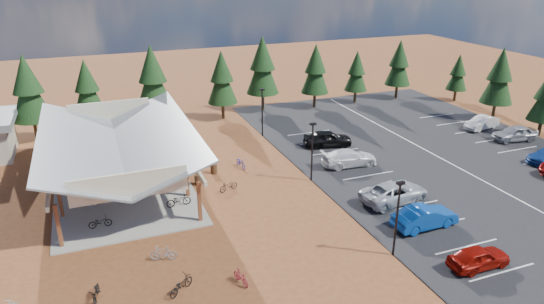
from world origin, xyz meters
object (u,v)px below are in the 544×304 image
object	(u,v)px
bike_6	(138,165)
bike_8	(96,293)
bike_16	(229,186)
car_8	(515,133)
bike_3	(104,158)
bike_11	(241,277)
trash_bin_0	(198,180)
bike_pavilion	(118,141)
car_9	(482,123)
car_1	(425,217)
car_0	(479,257)
car_4	(328,138)
lamp_post_0	(397,213)
lamp_post_1	(312,148)
bike_12	(181,285)
bike_4	(179,200)
car_2	(394,192)
bike_0	(100,222)
lamp_post_2	(262,109)
bike_1	(99,199)
bike_14	(241,162)
bike_2	(111,171)
bike_7	(133,149)
bike_5	(173,187)
trash_bin_1	(214,168)
car_3	(349,158)

from	to	relation	value
bike_6	bike_8	size ratio (longest dim) A/B	0.94
bike_16	car_8	world-z (taller)	car_8
bike_3	bike_11	distance (m)	22.35
trash_bin_0	bike_pavilion	bearing A→B (deg)	158.02
car_9	bike_11	bearing A→B (deg)	-74.09
trash_bin_0	car_1	distance (m)	18.15
car_0	car_4	size ratio (longest dim) A/B	0.83
bike_16	bike_11	bearing A→B (deg)	-31.89
car_4	car_8	world-z (taller)	car_4
bike_pavilion	trash_bin_0	bearing A→B (deg)	-21.98
lamp_post_0	bike_8	distance (m)	18.04
lamp_post_1	bike_8	xyz separation A→B (m)	(-17.74, -9.83, -2.49)
bike_12	bike_4	bearing A→B (deg)	-48.68
lamp_post_1	car_2	bearing A→B (deg)	-54.12
bike_0	bike_4	bearing A→B (deg)	-79.53
lamp_post_2	bike_12	bearing A→B (deg)	-120.19
bike_3	car_9	xyz separation A→B (m)	(39.46, -4.88, 0.20)
car_0	car_8	size ratio (longest dim) A/B	0.85
trash_bin_0	bike_1	distance (m)	7.93
lamp_post_2	bike_4	bearing A→B (deg)	-131.93
lamp_post_1	bike_6	size ratio (longest dim) A/B	2.97
bike_12	car_1	distance (m)	17.26
bike_11	bike_14	xyz separation A→B (m)	(5.19, 16.09, 0.03)
bike_2	bike_16	xyz separation A→B (m)	(8.68, -6.20, -0.13)
lamp_post_1	car_1	size ratio (longest dim) A/B	1.08
bike_2	car_8	bearing A→B (deg)	-83.87
lamp_post_2	car_9	bearing A→B (deg)	-16.10
bike_7	car_8	xyz separation A→B (m)	(37.10, -10.15, 0.20)
bike_5	bike_11	distance (m)	13.21
bike_1	bike_7	distance (m)	10.35
bike_2	bike_7	world-z (taller)	bike_7
bike_2	bike_5	size ratio (longest dim) A/B	1.18
bike_1	bike_14	xyz separation A→B (m)	(12.28, 3.25, -0.15)
bike_3	bike_12	size ratio (longest dim) A/B	0.82
car_1	bike_16	bearing A→B (deg)	44.51
bike_pavilion	lamp_post_2	xyz separation A→B (m)	(15.00, 7.00, -0.85)
bike_pavilion	bike_14	size ratio (longest dim) A/B	10.67
trash_bin_1	bike_11	size ratio (longest dim) A/B	0.60
bike_12	bike_16	bearing A→B (deg)	-66.63
trash_bin_1	bike_7	xyz separation A→B (m)	(-6.09, 6.83, 0.18)
bike_2	car_8	size ratio (longest dim) A/B	0.38
car_8	car_3	bearing A→B (deg)	-81.80
car_2	bike_pavilion	bearing A→B (deg)	53.47
bike_5	bike_16	bearing A→B (deg)	-118.89
trash_bin_0	bike_11	distance (m)	13.95
bike_14	car_8	distance (m)	28.64
bike_14	car_3	distance (m)	9.80
bike_3	car_9	bearing A→B (deg)	-91.04
bike_pavilion	car_1	distance (m)	24.32
bike_16	car_2	distance (m)	13.07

